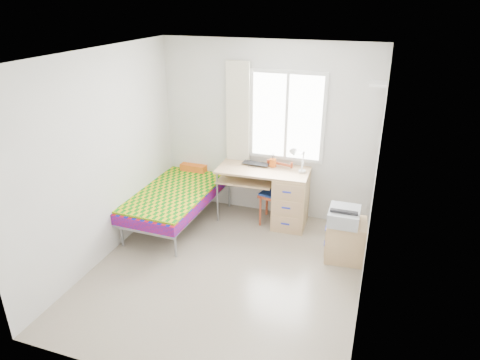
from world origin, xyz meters
name	(u,v)px	position (x,y,z in m)	size (l,w,h in m)	color
floor	(226,271)	(0.00, 0.00, 0.00)	(3.50, 3.50, 0.00)	#BCAD93
ceiling	(222,54)	(0.00, 0.00, 2.60)	(3.50, 3.50, 0.00)	white
wall_back	(267,131)	(0.00, 1.75, 1.30)	(3.20, 3.20, 0.00)	silver
wall_left	(102,158)	(-1.60, 0.00, 1.30)	(3.50, 3.50, 0.00)	silver
wall_right	(373,195)	(1.60, 0.00, 1.30)	(3.50, 3.50, 0.00)	silver
window	(287,117)	(0.30, 1.73, 1.55)	(1.10, 0.04, 1.30)	white
curtain	(238,120)	(-0.42, 1.68, 1.45)	(0.35, 0.05, 1.70)	beige
floating_shelf	(378,84)	(1.49, 1.40, 2.15)	(0.20, 0.32, 0.03)	white
bed	(181,191)	(-1.13, 1.12, 0.44)	(1.04, 2.14, 0.92)	gray
desk	(286,196)	(0.41, 1.42, 0.45)	(1.35, 0.66, 0.83)	tan
chair	(277,189)	(0.26, 1.48, 0.52)	(0.47, 0.47, 0.92)	#97381D
cabinet	(345,240)	(1.34, 0.79, 0.27)	(0.53, 0.48, 0.54)	tan
printer	(344,216)	(1.30, 0.75, 0.63)	(0.38, 0.44, 0.19)	#ACAEB4
laptop	(254,165)	(-0.10, 1.49, 0.84)	(0.40, 0.26, 0.03)	black
pen_cup	(273,163)	(0.16, 1.57, 0.89)	(0.10, 0.10, 0.12)	#EA581A
task_lamp	(297,158)	(0.55, 1.38, 1.08)	(0.22, 0.32, 0.40)	white
book	(251,182)	(-0.13, 1.44, 0.59)	(0.18, 0.25, 0.02)	gray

